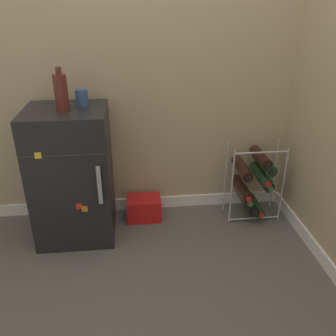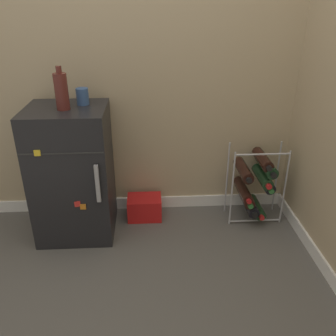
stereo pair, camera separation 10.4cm
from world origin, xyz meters
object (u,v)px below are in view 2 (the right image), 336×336
Objects in this scene: fridge_top_cup at (83,96)px; fridge_top_bottle at (61,91)px; mini_fridge at (73,173)px; wine_rack at (255,183)px; soda_box at (145,207)px.

fridge_top_bottle reaches higher than fridge_top_cup.
mini_fridge is at bearing -145.91° from fridge_top_cup.
wine_rack reaches higher than soda_box.
fridge_top_cup is at bearing -170.69° from soda_box.
fridge_top_bottle reaches higher than soda_box.
soda_box is (0.46, 0.13, -0.36)m from mini_fridge.
soda_box is at bearing 15.53° from mini_fridge.
fridge_top_cup is at bearing 34.09° from mini_fridge.
wine_rack is at bearing -3.15° from soda_box.
mini_fridge is at bearing -176.17° from wine_rack.
fridge_top_cup is (-0.36, -0.06, 0.85)m from soda_box.
mini_fridge reaches higher than soda_box.
fridge_top_cup reaches higher than wine_rack.
soda_box is 0.92m from fridge_top_cup.
wine_rack is (1.25, 0.08, -0.16)m from mini_fridge.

